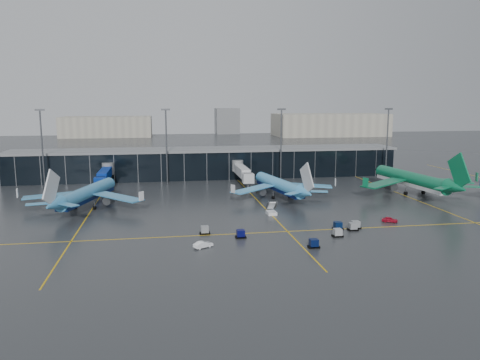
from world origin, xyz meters
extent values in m
plane|color=#282B2D|center=(0.00, 0.00, 0.00)|extent=(600.00, 600.00, 0.00)
cube|color=black|center=(0.00, 62.00, 5.00)|extent=(140.00, 16.00, 10.00)
cube|color=slate|center=(0.00, 62.00, 10.30)|extent=(142.00, 17.00, 0.80)
cylinder|color=#595B60|center=(-35.00, 53.50, 5.20)|extent=(4.00, 4.00, 4.00)
cube|color=navy|center=(-35.00, 40.00, 4.40)|extent=(3.00, 24.00, 3.00)
cylinder|color=#595B60|center=(-35.00, 32.50, 1.30)|extent=(1.00, 1.00, 2.60)
cylinder|color=#595B60|center=(10.00, 53.50, 5.20)|extent=(4.00, 4.00, 4.00)
cube|color=silver|center=(10.00, 40.00, 4.40)|extent=(3.00, 24.00, 3.00)
cylinder|color=#595B60|center=(10.00, 32.50, 1.30)|extent=(1.00, 1.00, 2.60)
cylinder|color=#595B60|center=(-55.00, 50.00, 12.50)|extent=(0.50, 0.50, 25.00)
cube|color=#595B60|center=(-55.00, 50.00, 25.20)|extent=(3.00, 0.40, 0.60)
cylinder|color=#595B60|center=(-15.00, 50.00, 12.50)|extent=(0.50, 0.50, 25.00)
cube|color=#595B60|center=(-15.00, 50.00, 25.20)|extent=(3.00, 0.40, 0.60)
cylinder|color=#595B60|center=(25.00, 50.00, 12.50)|extent=(0.50, 0.50, 25.00)
cube|color=#595B60|center=(25.00, 50.00, 25.20)|extent=(3.00, 0.40, 0.60)
cylinder|color=#595B60|center=(65.00, 50.00, 12.50)|extent=(0.50, 0.50, 25.00)
cube|color=#595B60|center=(65.00, 50.00, 25.20)|extent=(3.00, 0.40, 0.60)
cube|color=#B2AD99|center=(120.00, 260.00, 9.00)|extent=(90.00, 42.00, 18.00)
cube|color=#B2AD99|center=(-60.00, 280.00, 8.00)|extent=(70.00, 38.00, 16.00)
cube|color=#B2AD99|center=(40.00, 300.00, 11.00)|extent=(20.00, 20.00, 22.00)
cube|color=gold|center=(-35.00, 20.00, 0.01)|extent=(0.30, 120.00, 0.02)
cube|color=gold|center=(10.00, 20.00, 0.01)|extent=(0.30, 120.00, 0.02)
cube|color=gold|center=(55.00, 20.00, 0.01)|extent=(0.30, 120.00, 0.02)
cube|color=gold|center=(10.00, -15.00, 0.01)|extent=(220.00, 0.30, 0.02)
cube|color=black|center=(19.26, -20.53, 0.18)|extent=(2.20, 1.50, 0.36)
cube|color=#93979B|center=(19.26, -20.53, 0.95)|extent=(1.60, 1.50, 1.50)
cube|color=black|center=(21.40, -15.16, 0.18)|extent=(2.20, 1.50, 0.36)
cube|color=#04153A|center=(21.40, -15.16, 0.95)|extent=(1.60, 1.50, 1.50)
cube|color=black|center=(25.55, -15.13, 0.18)|extent=(2.20, 1.50, 0.36)
cube|color=gray|center=(25.55, -15.13, 0.95)|extent=(1.60, 1.50, 1.50)
cube|color=black|center=(24.33, -16.46, 0.18)|extent=(2.20, 1.50, 0.36)
cube|color=gray|center=(24.33, -16.46, 0.95)|extent=(1.60, 1.50, 1.50)
cube|color=black|center=(-0.83, -18.09, 0.18)|extent=(2.20, 1.50, 0.36)
cube|color=#050744|center=(-0.83, -18.09, 0.95)|extent=(1.60, 1.50, 1.50)
cube|color=black|center=(-7.90, -13.98, 0.18)|extent=(2.20, 1.50, 0.36)
cube|color=gray|center=(-7.90, -13.98, 0.95)|extent=(1.60, 1.50, 1.50)
cube|color=black|center=(11.98, -26.92, 0.18)|extent=(2.20, 1.50, 0.36)
cube|color=#040F38|center=(11.98, -26.92, 0.95)|extent=(1.60, 1.50, 1.50)
cube|color=white|center=(10.09, 0.73, 0.40)|extent=(2.29, 3.26, 0.80)
cube|color=white|center=(10.09, 0.73, 2.30)|extent=(1.68, 2.88, 2.29)
imported|color=#B90E26|center=(35.66, -11.20, 0.61)|extent=(3.87, 2.86, 1.23)
imported|color=white|center=(-9.06, -23.39, 0.65)|extent=(4.11, 3.11, 1.30)
camera|label=1|loc=(-16.20, -110.16, 27.84)|focal=35.00mm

